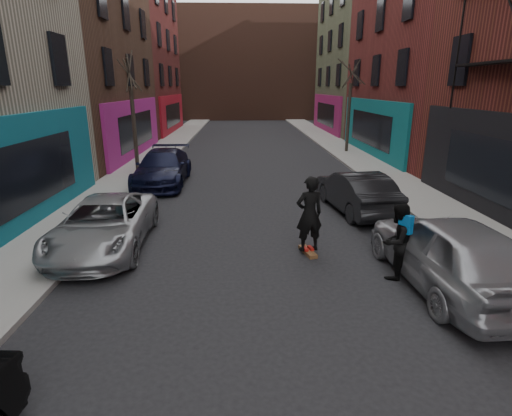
{
  "coord_description": "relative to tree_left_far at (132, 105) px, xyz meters",
  "views": [
    {
      "loc": [
        -0.83,
        -2.49,
        4.28
      ],
      "look_at": [
        -0.51,
        6.27,
        1.6
      ],
      "focal_mm": 28.0,
      "sensor_mm": 36.0,
      "label": 1
    }
  ],
  "objects": [
    {
      "name": "parked_left_far",
      "position": [
        1.6,
        -10.06,
        -2.7
      ],
      "size": [
        2.43,
        4.97,
        1.36
      ],
      "primitive_type": "imported",
      "rotation": [
        0.0,
        0.0,
        0.04
      ],
      "color": "#989BA0",
      "rests_on": "ground"
    },
    {
      "name": "sidewalk_left",
      "position": [
        -0.05,
        12.0,
        -3.31
      ],
      "size": [
        2.5,
        84.0,
        0.13
      ],
      "primitive_type": "cube",
      "color": "gray",
      "rests_on": "ground"
    },
    {
      "name": "parked_right_end",
      "position": [
        9.4,
        -6.95,
        -2.65
      ],
      "size": [
        2.13,
        4.57,
        1.45
      ],
      "primitive_type": "imported",
      "rotation": [
        0.0,
        0.0,
        3.28
      ],
      "color": "black",
      "rests_on": "ground"
    },
    {
      "name": "skateboarder",
      "position": [
        7.11,
        -10.69,
        -2.27
      ],
      "size": [
        0.83,
        0.65,
        2.01
      ],
      "primitive_type": "imported",
      "rotation": [
        0.0,
        0.0,
        3.39
      ],
      "color": "black",
      "rests_on": "skateboard"
    },
    {
      "name": "tree_right_far",
      "position": [
        12.4,
        6.0,
        0.15
      ],
      "size": [
        2.0,
        2.0,
        6.8
      ],
      "primitive_type": null,
      "color": "black",
      "rests_on": "sidewalk_right"
    },
    {
      "name": "building_far",
      "position": [
        6.2,
        38.0,
        3.62
      ],
      "size": [
        40.0,
        10.0,
        14.0
      ],
      "primitive_type": "cube",
      "color": "#47281E",
      "rests_on": "ground"
    },
    {
      "name": "sidewalk_right",
      "position": [
        12.45,
        12.0,
        -3.31
      ],
      "size": [
        2.5,
        84.0,
        0.13
      ],
      "primitive_type": "cube",
      "color": "gray",
      "rests_on": "ground"
    },
    {
      "name": "parked_right_far",
      "position": [
        9.88,
        -12.62,
        -2.54
      ],
      "size": [
        2.24,
        5.01,
        1.67
      ],
      "primitive_type": "imported",
      "rotation": [
        0.0,
        0.0,
        3.2
      ],
      "color": "#9799A0",
      "rests_on": "ground"
    },
    {
      "name": "parked_left_end",
      "position": [
        1.8,
        -2.57,
        -2.62
      ],
      "size": [
        2.17,
        5.28,
        1.53
      ],
      "primitive_type": "imported",
      "rotation": [
        0.0,
        0.0,
        0.01
      ],
      "color": "black",
      "rests_on": "ground"
    },
    {
      "name": "tree_left_far",
      "position": [
        0.0,
        0.0,
        0.0
      ],
      "size": [
        2.0,
        2.0,
        6.5
      ],
      "primitive_type": null,
      "color": "black",
      "rests_on": "sidewalk_left"
    },
    {
      "name": "skateboard",
      "position": [
        7.11,
        -10.69,
        -3.33
      ],
      "size": [
        0.41,
        0.83,
        0.1
      ],
      "primitive_type": "cube",
      "rotation": [
        0.0,
        0.0,
        0.25
      ],
      "color": "brown",
      "rests_on": "ground"
    },
    {
      "name": "pedestrian",
      "position": [
        8.89,
        -12.15,
        -2.48
      ],
      "size": [
        1.1,
        1.04,
        1.79
      ],
      "rotation": [
        0.0,
        0.0,
        3.7
      ],
      "color": "black",
      "rests_on": "ground"
    }
  ]
}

